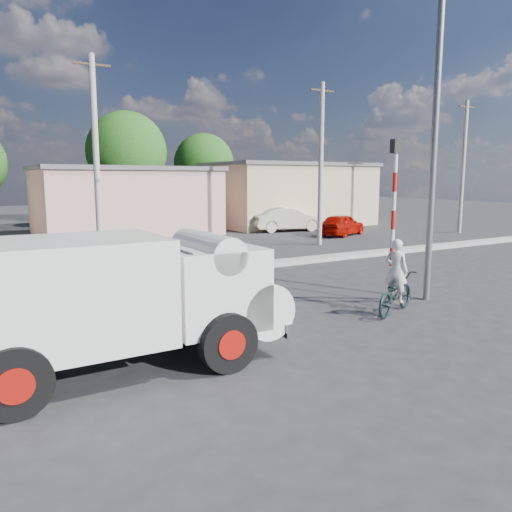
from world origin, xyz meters
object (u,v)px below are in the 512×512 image
bicycle (395,293)px  streetlight (432,117)px  car_red (342,225)px  car_cream (287,219)px  traffic_pole (394,207)px  cyclist (396,282)px  truck (124,297)px

bicycle → streetlight: 4.80m
bicycle → streetlight: (1.69, 0.59, 4.45)m
car_red → streetlight: bearing=124.0°
bicycle → car_cream: (8.85, 17.66, 0.26)m
bicycle → car_cream: size_ratio=0.41×
traffic_pole → bicycle: bearing=-130.2°
cyclist → streetlight: size_ratio=0.18×
car_cream → traffic_pole: size_ratio=1.08×
traffic_pole → streetlight: bearing=-17.7°
streetlight → car_cream: bearing=67.2°
car_cream → streetlight: bearing=167.0°
car_red → streetlight: streetlight is taller
cyclist → car_cream: size_ratio=0.34×
car_cream → cyclist: bearing=163.1°
car_cream → traffic_pole: bearing=163.9°
bicycle → cyclist: (0.00, 0.00, 0.28)m
truck → streetlight: 9.33m
streetlight → traffic_pole: bearing=162.3°
bicycle → traffic_pole: size_ratio=0.45×
cyclist → car_cream: 19.75m
truck → car_red: (17.10, 14.22, -0.67)m
truck → traffic_pole: traffic_pole is taller
car_cream → car_red: size_ratio=1.24×
car_cream → streetlight: streetlight is taller
car_cream → car_red: (1.39, -3.67, -0.13)m
traffic_pole → streetlight: (0.94, -0.30, 2.37)m
cyclist → traffic_pole: traffic_pole is taller
streetlight → bicycle: bearing=-160.8°
cyclist → streetlight: bearing=-92.9°
car_cream → traffic_pole: 18.71m
bicycle → car_red: (10.24, 13.99, 0.13)m
bicycle → streetlight: bearing=-92.9°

